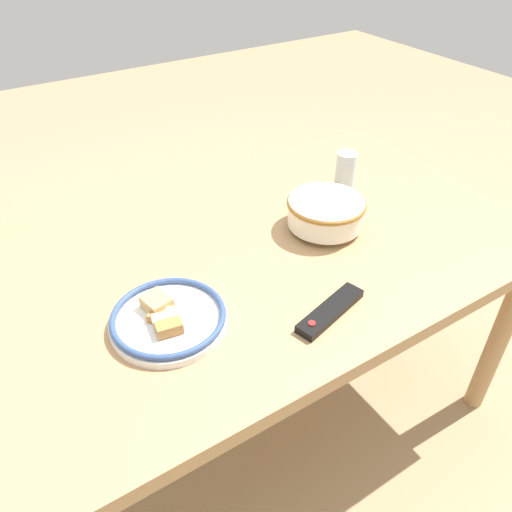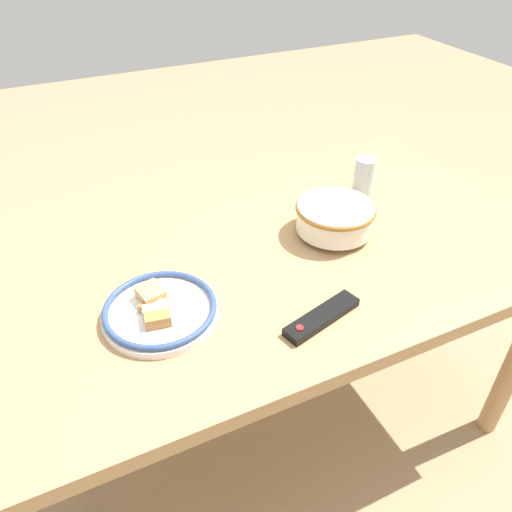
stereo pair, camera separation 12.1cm
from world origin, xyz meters
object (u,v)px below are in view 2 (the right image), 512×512
food_plate (160,310)px  tv_remote (322,317)px  noodle_bowl (335,217)px  drinking_glass (364,175)px

food_plate → tv_remote: (-0.32, 0.16, -0.01)m
noodle_bowl → drinking_glass: bearing=-142.5°
food_plate → tv_remote: size_ratio=1.27×
tv_remote → drinking_glass: (-0.41, -0.43, 0.05)m
noodle_bowl → food_plate: 0.53m
noodle_bowl → drinking_glass: (-0.21, -0.16, 0.00)m
noodle_bowl → drinking_glass: size_ratio=1.93×
drinking_glass → noodle_bowl: bearing=37.5°
noodle_bowl → drinking_glass: drinking_glass is taller
noodle_bowl → tv_remote: 0.35m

